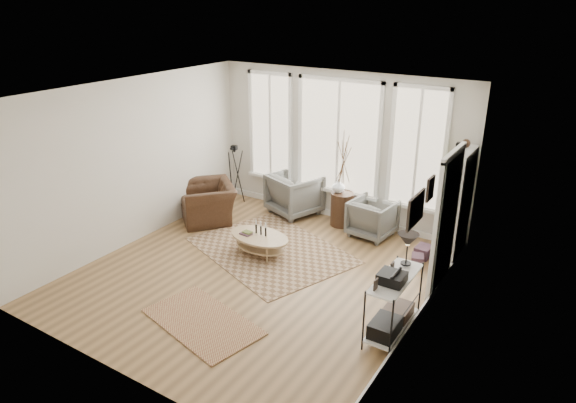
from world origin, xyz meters
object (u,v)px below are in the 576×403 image
Objects in this scene: side_table at (343,182)px; accent_chair at (208,202)px; low_shelf at (394,299)px; bookcase at (456,205)px; armchair_left at (295,194)px; armchair_right at (372,218)px; coffee_table at (259,240)px.

accent_chair is (-2.36, -1.17, -0.52)m from side_table.
accent_chair is at bearing -153.58° from side_table.
side_table is (-2.11, 2.75, 0.37)m from low_shelf.
bookcase reaches higher than armchair_left.
armchair_left is at bearing 81.87° from accent_chair.
armchair_right is (-1.48, 0.09, -0.61)m from bookcase.
coffee_table is at bearing 123.34° from armchair_left.
armchair_left is 1.17m from side_table.
armchair_left is at bearing 176.03° from bookcase.
side_table is (1.07, 0.00, 0.46)m from armchair_left.
side_table is 1.62× the size of accent_chair.
low_shelf reaches higher than armchair_left.
low_shelf is at bearing 20.32° from accent_chair.
low_shelf reaches higher than coffee_table.
armchair_left is (-3.24, 0.22, -0.53)m from bookcase.
armchair_left is 1.75m from accent_chair.
bookcase is at bearing 88.72° from low_shelf.
bookcase is 2.56m from low_shelf.
armchair_right reaches higher than coffee_table.
side_table is (-2.17, 0.22, -0.07)m from bookcase.
low_shelf is 3.48m from side_table.
coffee_table is 0.64× the size of side_table.
armchair_left is 0.82× the size of accent_chair.
armchair_left is (-3.18, 2.75, -0.09)m from low_shelf.
armchair_left reaches higher than accent_chair.
bookcase is 2.68× the size of armchair_right.
side_table is at bearing 66.08° from accent_chair.
accent_chair reaches higher than coffee_table.
bookcase is 4.67m from accent_chair.
low_shelf is at bearing -52.42° from side_table.
low_shelf is at bearing 124.98° from armchair_right.
accent_chair is at bearing -168.17° from bookcase.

